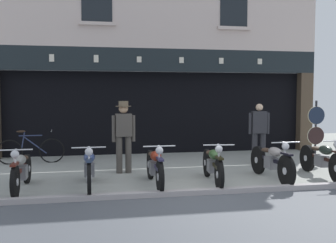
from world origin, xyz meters
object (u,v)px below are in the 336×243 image
object	(u,v)px
motorcycle_center_left	(155,165)
salesman_left	(124,133)
motorcycle_center	(213,164)
shopkeeper_center	(259,131)
motorcycle_left	(89,167)
leaning_bicycle	(31,150)
motorcycle_far_left	(21,170)
motorcycle_center_right	(272,161)
tyre_sign_pole	(316,126)
advert_board_near	(71,100)
motorcycle_right	(322,159)

from	to	relation	value
motorcycle_center_left	salesman_left	distance (m)	1.63
motorcycle_center	shopkeeper_center	xyz separation A→B (m)	(1.89, 1.90, 0.48)
motorcycle_left	leaning_bicycle	distance (m)	3.57
motorcycle_far_left	motorcycle_center_right	world-z (taller)	motorcycle_center_right
tyre_sign_pole	shopkeeper_center	bearing A→B (deg)	-168.81
salesman_left	shopkeeper_center	world-z (taller)	salesman_left
motorcycle_center_left	shopkeeper_center	world-z (taller)	shopkeeper_center
leaning_bicycle	tyre_sign_pole	bearing A→B (deg)	79.00
motorcycle_far_left	shopkeeper_center	distance (m)	6.06
advert_board_near	motorcycle_far_left	bearing A→B (deg)	-99.53
motorcycle_center	motorcycle_right	bearing A→B (deg)	-171.53
motorcycle_center	motorcycle_center_right	xyz separation A→B (m)	(1.36, 0.04, 0.01)
motorcycle_left	motorcycle_center_right	distance (m)	3.93
salesman_left	shopkeeper_center	bearing A→B (deg)	-176.05
salesman_left	leaning_bicycle	world-z (taller)	salesman_left
motorcycle_center_right	shopkeeper_center	distance (m)	1.98
salesman_left	motorcycle_right	bearing A→B (deg)	159.85
motorcycle_left	tyre_sign_pole	world-z (taller)	tyre_sign_pole
motorcycle_left	motorcycle_right	distance (m)	5.20
motorcycle_right	tyre_sign_pole	world-z (taller)	tyre_sign_pole
motorcycle_center_right	motorcycle_center_left	bearing A→B (deg)	0.31
motorcycle_center_left	advert_board_near	size ratio (longest dim) A/B	2.24
tyre_sign_pole	leaning_bicycle	xyz separation A→B (m)	(-7.98, 0.94, -0.61)
motorcycle_center_left	motorcycle_center	world-z (taller)	same
salesman_left	advert_board_near	distance (m)	3.40
motorcycle_center_right	shopkeeper_center	size ratio (longest dim) A/B	1.23
motorcycle_far_left	salesman_left	world-z (taller)	salesman_left
motorcycle_center_left	leaning_bicycle	distance (m)	4.36
motorcycle_right	motorcycle_far_left	bearing A→B (deg)	3.36
motorcycle_center_left	salesman_left	xyz separation A→B (m)	(-0.53, 1.44, 0.55)
salesman_left	advert_board_near	world-z (taller)	advert_board_near
motorcycle_center_left	salesman_left	world-z (taller)	salesman_left
motorcycle_center_left	tyre_sign_pole	world-z (taller)	tyre_sign_pole
motorcycle_center_right	leaning_bicycle	world-z (taller)	motorcycle_center_right
motorcycle_left	motorcycle_far_left	bearing A→B (deg)	-2.82
leaning_bicycle	advert_board_near	bearing A→B (deg)	136.08
salesman_left	leaning_bicycle	xyz separation A→B (m)	(-2.41, 1.78, -0.61)
motorcycle_center_right	leaning_bicycle	bearing A→B (deg)	-30.55
motorcycle_left	shopkeeper_center	xyz separation A→B (m)	(4.46, 1.86, 0.47)
motorcycle_center_left	leaning_bicycle	xyz separation A→B (m)	(-2.93, 3.22, -0.06)
shopkeeper_center	advert_board_near	size ratio (longest dim) A/B	1.86
motorcycle_center_left	motorcycle_right	world-z (taller)	motorcycle_right
motorcycle_far_left	salesman_left	xyz separation A→B (m)	(2.11, 1.34, 0.56)
motorcycle_center_right	leaning_bicycle	xyz separation A→B (m)	(-5.54, 3.17, -0.06)
motorcycle_right	advert_board_near	distance (m)	7.35
motorcycle_right	motorcycle_center_right	bearing A→B (deg)	5.83
motorcycle_left	motorcycle_center	world-z (taller)	motorcycle_left
motorcycle_right	advert_board_near	world-z (taller)	advert_board_near
motorcycle_left	advert_board_near	world-z (taller)	advert_board_near
tyre_sign_pole	motorcycle_center_right	bearing A→B (deg)	-137.55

